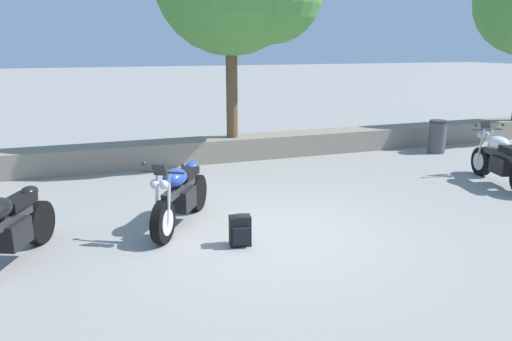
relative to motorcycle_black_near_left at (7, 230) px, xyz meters
name	(u,v)px	position (x,y,z in m)	size (l,w,h in m)	color
ground_plane	(270,232)	(3.57, -0.03, -0.49)	(120.00, 120.00, 0.00)	gray
stone_wall	(200,150)	(3.57, 4.77, -0.21)	(36.00, 0.80, 0.55)	gray
motorcycle_black_near_left	(7,230)	(0.00, 0.00, 0.00)	(1.05, 1.96, 1.18)	black
motorcycle_blue_centre	(180,196)	(2.33, 0.70, 0.00)	(1.24, 1.84, 1.18)	black
motorcycle_white_far_right	(502,161)	(8.92, 0.82, 0.00)	(0.81, 2.04, 1.18)	black
rider_backpack	(240,229)	(2.98, -0.37, -0.24)	(0.32, 0.29, 0.47)	black
trash_bin	(437,137)	(9.69, 3.66, -0.05)	(0.46, 0.46, 0.86)	#4C4C51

